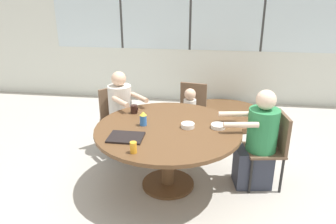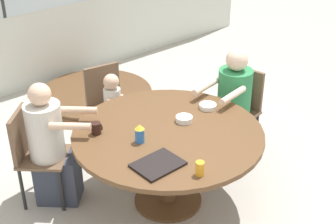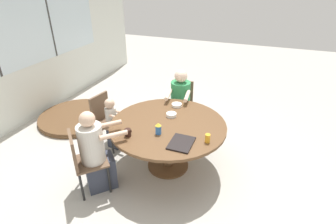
# 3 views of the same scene
# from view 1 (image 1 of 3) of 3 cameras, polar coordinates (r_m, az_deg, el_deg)

# --- Properties ---
(ground_plane) EXTENTS (16.00, 16.00, 0.00)m
(ground_plane) POSITION_cam_1_polar(r_m,az_deg,el_deg) (3.90, 0.00, -12.54)
(ground_plane) COLOR #B2ADA3
(wall_back_with_windows) EXTENTS (8.40, 0.08, 2.80)m
(wall_back_with_windows) POSITION_cam_1_polar(r_m,az_deg,el_deg) (6.28, 3.91, 14.59)
(wall_back_with_windows) COLOR silver
(wall_back_with_windows) RESTS_ON ground_plane
(dining_table) EXTENTS (1.59, 1.59, 0.73)m
(dining_table) POSITION_cam_1_polar(r_m,az_deg,el_deg) (3.59, 0.00, -4.44)
(dining_table) COLOR brown
(dining_table) RESTS_ON ground_plane
(chair_for_woman_green_shirt) EXTENTS (0.46, 0.46, 0.87)m
(chair_for_woman_green_shirt) POSITION_cam_1_polar(r_m,az_deg,el_deg) (3.84, 17.78, -5.26)
(chair_for_woman_green_shirt) COLOR brown
(chair_for_woman_green_shirt) RESTS_ON ground_plane
(chair_for_man_blue_shirt) EXTENTS (0.57, 0.57, 0.87)m
(chair_for_man_blue_shirt) POSITION_cam_1_polar(r_m,az_deg,el_deg) (4.53, -9.04, -0.27)
(chair_for_man_blue_shirt) COLOR brown
(chair_for_man_blue_shirt) RESTS_ON ground_plane
(chair_for_toddler) EXTENTS (0.46, 0.46, 0.87)m
(chair_for_toddler) POSITION_cam_1_polar(r_m,az_deg,el_deg) (4.67, 4.16, 0.61)
(chair_for_toddler) COLOR brown
(chair_for_toddler) RESTS_ON ground_plane
(person_woman_green_shirt) EXTENTS (0.66, 0.42, 1.15)m
(person_woman_green_shirt) POSITION_cam_1_polar(r_m,az_deg,el_deg) (3.79, 15.35, -5.48)
(person_woman_green_shirt) COLOR #333847
(person_woman_green_shirt) RESTS_ON ground_plane
(person_man_blue_shirt) EXTENTS (0.60, 0.60, 1.14)m
(person_man_blue_shirt) POSITION_cam_1_polar(r_m,az_deg,el_deg) (4.40, -7.99, -1.00)
(person_man_blue_shirt) COLOR #333847
(person_man_blue_shirt) RESTS_ON ground_plane
(person_toddler) EXTENTS (0.22, 0.34, 0.86)m
(person_toddler) POSITION_cam_1_polar(r_m,az_deg,el_deg) (4.57, 3.69, -1.32)
(person_toddler) COLOR #333847
(person_toddler) RESTS_ON ground_plane
(food_tray_dark) EXTENTS (0.35, 0.27, 0.02)m
(food_tray_dark) POSITION_cam_1_polar(r_m,az_deg,el_deg) (3.33, -7.35, -4.40)
(food_tray_dark) COLOR black
(food_tray_dark) RESTS_ON dining_table
(coffee_mug) EXTENTS (0.09, 0.08, 0.10)m
(coffee_mug) POSITION_cam_1_polar(r_m,az_deg,el_deg) (3.93, -5.90, 0.49)
(coffee_mug) COLOR black
(coffee_mug) RESTS_ON dining_table
(sippy_cup) EXTENTS (0.08, 0.08, 0.16)m
(sippy_cup) POSITION_cam_1_polar(r_m,az_deg,el_deg) (3.58, -4.35, -1.11)
(sippy_cup) COLOR blue
(sippy_cup) RESTS_ON dining_table
(juice_glass) EXTENTS (0.06, 0.06, 0.11)m
(juice_glass) POSITION_cam_1_polar(r_m,az_deg,el_deg) (3.03, -6.05, -6.15)
(juice_glass) COLOR gold
(juice_glass) RESTS_ON dining_table
(bowl_white_shallow) EXTENTS (0.15, 0.15, 0.04)m
(bowl_white_shallow) POSITION_cam_1_polar(r_m,az_deg,el_deg) (3.56, 8.73, -2.45)
(bowl_white_shallow) COLOR white
(bowl_white_shallow) RESTS_ON dining_table
(bowl_cereal) EXTENTS (0.14, 0.14, 0.05)m
(bowl_cereal) POSITION_cam_1_polar(r_m,az_deg,el_deg) (3.54, 3.46, -2.35)
(bowl_cereal) COLOR white
(bowl_cereal) RESTS_ON dining_table
(folded_table_stack) EXTENTS (1.46, 1.46, 0.09)m
(folded_table_stack) POSITION_cam_1_polar(r_m,az_deg,el_deg) (5.78, 9.72, -0.49)
(folded_table_stack) COLOR brown
(folded_table_stack) RESTS_ON ground_plane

